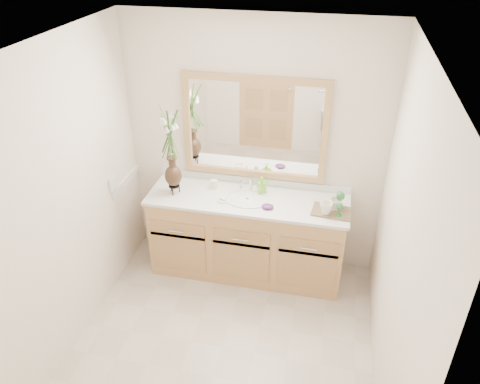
% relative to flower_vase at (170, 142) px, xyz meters
% --- Properties ---
extents(floor, '(2.60, 2.60, 0.00)m').
position_rel_flower_vase_xyz_m(floor, '(0.68, -0.97, -1.34)').
color(floor, beige).
rests_on(floor, ground).
extents(ceiling, '(2.40, 2.60, 0.02)m').
position_rel_flower_vase_xyz_m(ceiling, '(0.68, -0.97, 1.06)').
color(ceiling, white).
rests_on(ceiling, wall_back).
extents(wall_back, '(2.40, 0.02, 2.40)m').
position_rel_flower_vase_xyz_m(wall_back, '(0.68, 0.33, -0.14)').
color(wall_back, white).
rests_on(wall_back, floor).
extents(wall_left, '(0.02, 2.60, 2.40)m').
position_rel_flower_vase_xyz_m(wall_left, '(-0.52, -0.97, -0.14)').
color(wall_left, white).
rests_on(wall_left, floor).
extents(wall_right, '(0.02, 2.60, 2.40)m').
position_rel_flower_vase_xyz_m(wall_right, '(1.88, -0.97, -0.14)').
color(wall_right, white).
rests_on(wall_right, floor).
extents(vanity, '(1.80, 0.55, 0.80)m').
position_rel_flower_vase_xyz_m(vanity, '(0.68, 0.05, -0.94)').
color(vanity, tan).
rests_on(vanity, floor).
extents(counter, '(1.84, 0.57, 0.03)m').
position_rel_flower_vase_xyz_m(counter, '(0.68, 0.05, -0.53)').
color(counter, white).
rests_on(counter, vanity).
extents(sink, '(0.38, 0.34, 0.23)m').
position_rel_flower_vase_xyz_m(sink, '(0.68, 0.03, -0.57)').
color(sink, white).
rests_on(sink, counter).
extents(mirror, '(1.32, 0.04, 0.97)m').
position_rel_flower_vase_xyz_m(mirror, '(0.68, 0.31, 0.06)').
color(mirror, white).
rests_on(mirror, wall_back).
extents(switch_plate, '(0.02, 0.12, 0.12)m').
position_rel_flower_vase_xyz_m(switch_plate, '(-0.50, -0.20, -0.36)').
color(switch_plate, white).
rests_on(switch_plate, wall_left).
extents(flower_vase, '(0.18, 0.18, 0.76)m').
position_rel_flower_vase_xyz_m(flower_vase, '(0.00, 0.00, 0.00)').
color(flower_vase, black).
rests_on(flower_vase, counter).
extents(tumbler, '(0.06, 0.06, 0.08)m').
position_rel_flower_vase_xyz_m(tumbler, '(0.34, 0.16, -0.47)').
color(tumbler, white).
rests_on(tumbler, counter).
extents(soap_dish, '(0.10, 0.10, 0.03)m').
position_rel_flower_vase_xyz_m(soap_dish, '(0.48, -0.04, -0.50)').
color(soap_dish, white).
rests_on(soap_dish, counter).
extents(soap_bottle, '(0.09, 0.09, 0.14)m').
position_rel_flower_vase_xyz_m(soap_bottle, '(0.79, 0.18, -0.44)').
color(soap_bottle, '#75D732').
rests_on(soap_bottle, counter).
extents(purple_dish, '(0.13, 0.11, 0.04)m').
position_rel_flower_vase_xyz_m(purple_dish, '(0.89, -0.08, -0.49)').
color(purple_dish, '#542268').
rests_on(purple_dish, counter).
extents(tray, '(0.35, 0.25, 0.02)m').
position_rel_flower_vase_xyz_m(tray, '(1.44, -0.02, -0.50)').
color(tray, brown).
rests_on(tray, counter).
extents(mug_left, '(0.14, 0.14, 0.11)m').
position_rel_flower_vase_xyz_m(mug_left, '(1.39, -0.08, -0.44)').
color(mug_left, white).
rests_on(mug_left, tray).
extents(mug_right, '(0.13, 0.12, 0.11)m').
position_rel_flower_vase_xyz_m(mug_right, '(1.47, 0.01, -0.44)').
color(mug_right, white).
rests_on(mug_right, tray).
extents(goblet_front, '(0.06, 0.06, 0.13)m').
position_rel_flower_vase_xyz_m(goblet_front, '(1.50, -0.09, -0.41)').
color(goblet_front, '#267330').
rests_on(goblet_front, tray).
extents(goblet_back, '(0.07, 0.07, 0.16)m').
position_rel_flower_vase_xyz_m(goblet_back, '(1.50, 0.04, -0.39)').
color(goblet_back, '#267330').
rests_on(goblet_back, tray).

